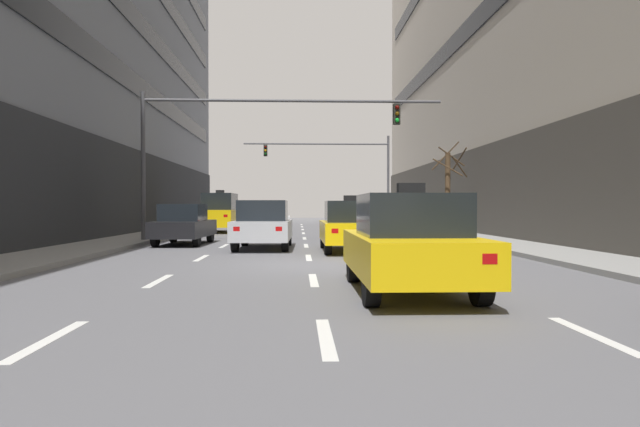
# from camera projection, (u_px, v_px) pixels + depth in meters

# --- Properties ---
(ground_plane) EXTENTS (120.00, 120.00, 0.00)m
(ground_plane) POSITION_uv_depth(u_px,v_px,m) (310.00, 265.00, 14.41)
(ground_plane) COLOR slate
(sidewalk_left) EXTENTS (2.62, 80.00, 0.14)m
(sidewalk_left) POSITION_uv_depth(u_px,v_px,m) (10.00, 263.00, 14.11)
(sidewalk_left) COLOR gray
(sidewalk_left) RESTS_ON ground
(sidewalk_right) EXTENTS (2.62, 80.00, 0.14)m
(sidewalk_right) POSITION_uv_depth(u_px,v_px,m) (598.00, 261.00, 14.70)
(sidewalk_right) COLOR gray
(sidewalk_right) RESTS_ON ground
(lane_stripe_l1_s2) EXTENTS (0.16, 2.00, 0.01)m
(lane_stripe_l1_s2) POSITION_uv_depth(u_px,v_px,m) (49.00, 340.00, 6.30)
(lane_stripe_l1_s2) COLOR silver
(lane_stripe_l1_s2) RESTS_ON ground
(lane_stripe_l1_s3) EXTENTS (0.16, 2.00, 0.01)m
(lane_stripe_l1_s3) POSITION_uv_depth(u_px,v_px,m) (159.00, 281.00, 11.29)
(lane_stripe_l1_s3) COLOR silver
(lane_stripe_l1_s3) RESTS_ON ground
(lane_stripe_l1_s4) EXTENTS (0.16, 2.00, 0.01)m
(lane_stripe_l1_s4) POSITION_uv_depth(u_px,v_px,m) (201.00, 258.00, 16.29)
(lane_stripe_l1_s4) COLOR silver
(lane_stripe_l1_s4) RESTS_ON ground
(lane_stripe_l1_s5) EXTENTS (0.16, 2.00, 0.01)m
(lane_stripe_l1_s5) POSITION_uv_depth(u_px,v_px,m) (224.00, 246.00, 21.28)
(lane_stripe_l1_s5) COLOR silver
(lane_stripe_l1_s5) RESTS_ON ground
(lane_stripe_l1_s6) EXTENTS (0.16, 2.00, 0.01)m
(lane_stripe_l1_s6) POSITION_uv_depth(u_px,v_px,m) (238.00, 238.00, 26.28)
(lane_stripe_l1_s6) COLOR silver
(lane_stripe_l1_s6) RESTS_ON ground
(lane_stripe_l1_s7) EXTENTS (0.16, 2.00, 0.01)m
(lane_stripe_l1_s7) POSITION_uv_depth(u_px,v_px,m) (248.00, 233.00, 31.27)
(lane_stripe_l1_s7) COLOR silver
(lane_stripe_l1_s7) RESTS_ON ground
(lane_stripe_l1_s8) EXTENTS (0.16, 2.00, 0.01)m
(lane_stripe_l1_s8) POSITION_uv_depth(u_px,v_px,m) (254.00, 230.00, 36.27)
(lane_stripe_l1_s8) COLOR silver
(lane_stripe_l1_s8) RESTS_ON ground
(lane_stripe_l1_s9) EXTENTS (0.16, 2.00, 0.01)m
(lane_stripe_l1_s9) POSITION_uv_depth(u_px,v_px,m) (260.00, 227.00, 41.27)
(lane_stripe_l1_s9) COLOR silver
(lane_stripe_l1_s9) RESTS_ON ground
(lane_stripe_l1_s10) EXTENTS (0.16, 2.00, 0.01)m
(lane_stripe_l1_s10) POSITION_uv_depth(u_px,v_px,m) (264.00, 225.00, 46.26)
(lane_stripe_l1_s10) COLOR silver
(lane_stripe_l1_s10) RESTS_ON ground
(lane_stripe_l2_s2) EXTENTS (0.16, 2.00, 0.01)m
(lane_stripe_l2_s2) POSITION_uv_depth(u_px,v_px,m) (326.00, 337.00, 6.42)
(lane_stripe_l2_s2) COLOR silver
(lane_stripe_l2_s2) RESTS_ON ground
(lane_stripe_l2_s3) EXTENTS (0.16, 2.00, 0.01)m
(lane_stripe_l2_s3) POSITION_uv_depth(u_px,v_px,m) (313.00, 280.00, 11.41)
(lane_stripe_l2_s3) COLOR silver
(lane_stripe_l2_s3) RESTS_ON ground
(lane_stripe_l2_s4) EXTENTS (0.16, 2.00, 0.01)m
(lane_stripe_l2_s4) POSITION_uv_depth(u_px,v_px,m) (309.00, 258.00, 16.41)
(lane_stripe_l2_s4) COLOR silver
(lane_stripe_l2_s4) RESTS_ON ground
(lane_stripe_l2_s5) EXTENTS (0.16, 2.00, 0.01)m
(lane_stripe_l2_s5) POSITION_uv_depth(u_px,v_px,m) (306.00, 246.00, 21.40)
(lane_stripe_l2_s5) COLOR silver
(lane_stripe_l2_s5) RESTS_ON ground
(lane_stripe_l2_s6) EXTENTS (0.16, 2.00, 0.01)m
(lane_stripe_l2_s6) POSITION_uv_depth(u_px,v_px,m) (304.00, 238.00, 26.40)
(lane_stripe_l2_s6) COLOR silver
(lane_stripe_l2_s6) RESTS_ON ground
(lane_stripe_l2_s7) EXTENTS (0.16, 2.00, 0.01)m
(lane_stripe_l2_s7) POSITION_uv_depth(u_px,v_px,m) (303.00, 233.00, 31.40)
(lane_stripe_l2_s7) COLOR silver
(lane_stripe_l2_s7) RESTS_ON ground
(lane_stripe_l2_s8) EXTENTS (0.16, 2.00, 0.01)m
(lane_stripe_l2_s8) POSITION_uv_depth(u_px,v_px,m) (303.00, 230.00, 36.39)
(lane_stripe_l2_s8) COLOR silver
(lane_stripe_l2_s8) RESTS_ON ground
(lane_stripe_l2_s9) EXTENTS (0.16, 2.00, 0.01)m
(lane_stripe_l2_s9) POSITION_uv_depth(u_px,v_px,m) (302.00, 227.00, 41.39)
(lane_stripe_l2_s9) COLOR silver
(lane_stripe_l2_s9) RESTS_ON ground
(lane_stripe_l2_s10) EXTENTS (0.16, 2.00, 0.01)m
(lane_stripe_l2_s10) POSITION_uv_depth(u_px,v_px,m) (302.00, 225.00, 46.38)
(lane_stripe_l2_s10) COLOR silver
(lane_stripe_l2_s10) RESTS_ON ground
(lane_stripe_l3_s2) EXTENTS (0.16, 2.00, 0.01)m
(lane_stripe_l3_s2) POSITION_uv_depth(u_px,v_px,m) (592.00, 335.00, 6.54)
(lane_stripe_l3_s2) COLOR silver
(lane_stripe_l3_s2) RESTS_ON ground
(lane_stripe_l3_s3) EXTENTS (0.16, 2.00, 0.01)m
(lane_stripe_l3_s3) POSITION_uv_depth(u_px,v_px,m) (465.00, 279.00, 11.53)
(lane_stripe_l3_s3) COLOR silver
(lane_stripe_l3_s3) RESTS_ON ground
(lane_stripe_l3_s4) EXTENTS (0.16, 2.00, 0.01)m
(lane_stripe_l3_s4) POSITION_uv_depth(u_px,v_px,m) (414.00, 257.00, 16.53)
(lane_stripe_l3_s4) COLOR silver
(lane_stripe_l3_s4) RESTS_ON ground
(lane_stripe_l3_s5) EXTENTS (0.16, 2.00, 0.01)m
(lane_stripe_l3_s5) POSITION_uv_depth(u_px,v_px,m) (387.00, 245.00, 21.53)
(lane_stripe_l3_s5) COLOR silver
(lane_stripe_l3_s5) RESTS_ON ground
(lane_stripe_l3_s6) EXTENTS (0.16, 2.00, 0.01)m
(lane_stripe_l3_s6) POSITION_uv_depth(u_px,v_px,m) (370.00, 238.00, 26.52)
(lane_stripe_l3_s6) COLOR silver
(lane_stripe_l3_s6) RESTS_ON ground
(lane_stripe_l3_s7) EXTENTS (0.16, 2.00, 0.01)m
(lane_stripe_l3_s7) POSITION_uv_depth(u_px,v_px,m) (359.00, 233.00, 31.52)
(lane_stripe_l3_s7) COLOR silver
(lane_stripe_l3_s7) RESTS_ON ground
(lane_stripe_l3_s8) EXTENTS (0.16, 2.00, 0.01)m
(lane_stripe_l3_s8) POSITION_uv_depth(u_px,v_px,m) (350.00, 229.00, 36.51)
(lane_stripe_l3_s8) COLOR silver
(lane_stripe_l3_s8) RESTS_ON ground
(lane_stripe_l3_s9) EXTENTS (0.16, 2.00, 0.01)m
(lane_stripe_l3_s9) POSITION_uv_depth(u_px,v_px,m) (344.00, 227.00, 41.51)
(lane_stripe_l3_s9) COLOR silver
(lane_stripe_l3_s9) RESTS_ON ground
(lane_stripe_l3_s10) EXTENTS (0.16, 2.00, 0.01)m
(lane_stripe_l3_s10) POSITION_uv_depth(u_px,v_px,m) (339.00, 225.00, 46.50)
(lane_stripe_l3_s10) COLOR silver
(lane_stripe_l3_s10) RESTS_ON ground
(car_driving_0) EXTENTS (1.92, 4.27, 1.58)m
(car_driving_0) POSITION_uv_depth(u_px,v_px,m) (184.00, 225.00, 22.05)
(car_driving_0) COLOR black
(car_driving_0) RESTS_ON ground
(taxi_driving_1) EXTENTS (1.91, 4.53, 1.88)m
(taxi_driving_1) POSITION_uv_depth(u_px,v_px,m) (409.00, 244.00, 9.75)
(taxi_driving_1) COLOR black
(taxi_driving_1) RESTS_ON ground
(taxi_driving_2) EXTENTS (2.07, 4.67, 2.42)m
(taxi_driving_2) POSITION_uv_depth(u_px,v_px,m) (220.00, 213.00, 32.49)
(taxi_driving_2) COLOR black
(taxi_driving_2) RESTS_ON ground
(car_driving_3) EXTENTS (1.99, 4.56, 1.69)m
(car_driving_3) POSITION_uv_depth(u_px,v_px,m) (263.00, 225.00, 19.92)
(car_driving_3) COLOR black
(car_driving_3) RESTS_ON ground
(car_driving_4) EXTENTS (1.92, 4.47, 1.67)m
(car_driving_4) POSITION_uv_depth(u_px,v_px,m) (272.00, 219.00, 29.78)
(car_driving_4) COLOR black
(car_driving_4) RESTS_ON ground
(taxi_driving_5) EXTENTS (1.87, 4.44, 1.85)m
(taxi_driving_5) POSITION_uv_depth(u_px,v_px,m) (350.00, 226.00, 18.74)
(taxi_driving_5) COLOR black
(taxi_driving_5) RESTS_ON ground
(traffic_signal_0) EXTENTS (12.22, 0.35, 5.98)m
(traffic_signal_0) POSITION_uv_depth(u_px,v_px,m) (244.00, 131.00, 23.06)
(traffic_signal_0) COLOR #4C4C51
(traffic_signal_0) RESTS_ON sidewalk_left
(traffic_signal_1) EXTENTS (11.02, 0.35, 6.70)m
(traffic_signal_1) POSITION_uv_depth(u_px,v_px,m) (343.00, 163.00, 42.88)
(traffic_signal_1) COLOR #4C4C51
(traffic_signal_1) RESTS_ON sidewalk_right
(street_tree_0) EXTENTS (1.89, 1.80, 4.69)m
(street_tree_0) POSITION_uv_depth(u_px,v_px,m) (448.00, 189.00, 28.41)
(street_tree_0) COLOR #4C3823
(street_tree_0) RESTS_ON sidewalk_right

